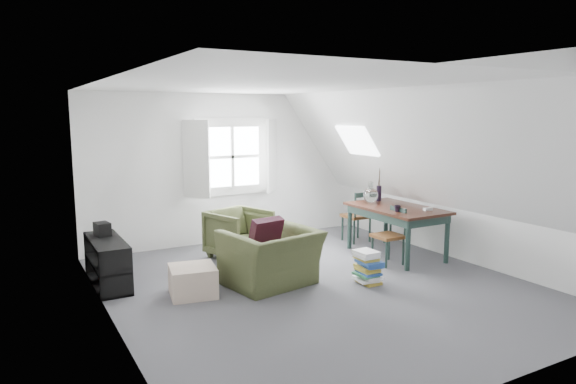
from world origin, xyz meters
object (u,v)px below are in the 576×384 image
magazine_stack (368,267)px  dining_chair_near (390,235)px  armchair_far (239,257)px  dining_table (396,213)px  armchair_near (271,285)px  media_shelf (108,265)px  dining_chair_far (358,215)px  ottoman (193,281)px

magazine_stack → dining_chair_near: bearing=33.4°
armchair_far → dining_table: size_ratio=0.53×
armchair_near → media_shelf: bearing=-38.9°
dining_chair_far → magazine_stack: 2.20m
dining_table → magazine_stack: bearing=-145.8°
dining_chair_near → magazine_stack: 1.01m
armchair_near → armchair_far: armchair_far is taller
armchair_near → dining_chair_far: size_ratio=1.25×
magazine_stack → armchair_near: bearing=153.4°
dining_table → dining_chair_near: size_ratio=1.84×
ottoman → dining_table: size_ratio=0.35×
dining_chair_near → dining_chair_far: bearing=145.7°
armchair_far → dining_chair_near: 2.29m
armchair_far → ottoman: armchair_far is taller
dining_chair_near → media_shelf: bearing=-122.6°
media_shelf → dining_chair_near: bearing=-15.4°
ottoman → dining_chair_far: dining_chair_far is taller
ottoman → magazine_stack: size_ratio=1.25×
dining_table → media_shelf: size_ratio=1.31×
dining_chair_far → media_shelf: dining_chair_far is taller
armchair_near → dining_chair_far: bearing=-161.9°
dining_table → armchair_near: bearing=-173.9°
armchair_far → magazine_stack: 2.16m
armchair_near → media_shelf: media_shelf is taller
magazine_stack → dining_table: bearing=35.1°
dining_chair_far → dining_chair_near: size_ratio=1.06×
dining_chair_near → media_shelf: dining_chair_near is taller
dining_table → dining_chair_far: size_ratio=1.74×
armchair_near → dining_chair_near: size_ratio=1.33×
dining_table → dining_chair_near: 0.53m
armchair_near → ottoman: bearing=-18.0°
dining_table → dining_chair_near: (-0.37, -0.30, -0.23)m
armchair_near → dining_chair_far: dining_chair_far is taller
dining_table → media_shelf: dining_table is taller
armchair_near → dining_chair_near: 1.99m
ottoman → armchair_near: bearing=-7.4°
ottoman → dining_chair_near: (2.94, -0.14, 0.25)m
armchair_near → magazine_stack: size_ratio=2.56×
armchair_near → media_shelf: (-1.82, 0.98, 0.27)m
ottoman → dining_chair_far: (3.32, 1.14, 0.28)m
ottoman → media_shelf: 1.19m
armchair_near → dining_table: 2.42m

